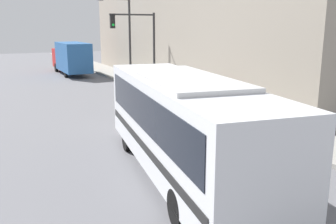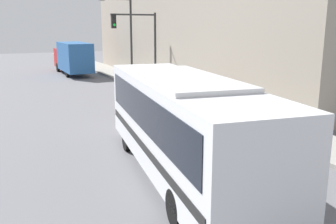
{
  "view_description": "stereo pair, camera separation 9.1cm",
  "coord_description": "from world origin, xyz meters",
  "px_view_note": "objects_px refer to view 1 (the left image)",
  "views": [
    {
      "loc": [
        -5.68,
        -10.48,
        4.68
      ],
      "look_at": [
        0.62,
        2.29,
        1.4
      ],
      "focal_mm": 40.0,
      "sensor_mm": 36.0,
      "label": 1
    },
    {
      "loc": [
        -5.59,
        -10.52,
        4.68
      ],
      "look_at": [
        0.62,
        2.29,
        1.4
      ],
      "focal_mm": 40.0,
      "sensor_mm": 36.0,
      "label": 2
    }
  ],
  "objects_px": {
    "pedestrian_near_corner": "(205,91)",
    "traffic_light_pole": "(139,38)",
    "delivery_truck": "(71,57)",
    "fire_hydrant": "(243,116)",
    "city_bus": "(182,120)",
    "street_lamp": "(125,32)",
    "parking_meter": "(188,89)",
    "pedestrian_mid_block": "(200,91)"
  },
  "relations": [
    {
      "from": "delivery_truck",
      "to": "fire_hydrant",
      "type": "distance_m",
      "value": 23.66
    },
    {
      "from": "city_bus",
      "to": "fire_hydrant",
      "type": "xyz_separation_m",
      "value": [
        5.48,
        4.05,
        -1.31
      ]
    },
    {
      "from": "pedestrian_near_corner",
      "to": "traffic_light_pole",
      "type": "bearing_deg",
      "value": 102.99
    },
    {
      "from": "street_lamp",
      "to": "delivery_truck",
      "type": "bearing_deg",
      "value": 110.15
    },
    {
      "from": "fire_hydrant",
      "to": "traffic_light_pole",
      "type": "xyz_separation_m",
      "value": [
        -0.96,
        10.56,
        3.33
      ]
    },
    {
      "from": "parking_meter",
      "to": "pedestrian_near_corner",
      "type": "height_order",
      "value": "pedestrian_near_corner"
    },
    {
      "from": "pedestrian_near_corner",
      "to": "fire_hydrant",
      "type": "bearing_deg",
      "value": -96.82
    },
    {
      "from": "city_bus",
      "to": "delivery_truck",
      "type": "xyz_separation_m",
      "value": [
        2.48,
        27.5,
        -0.16
      ]
    },
    {
      "from": "city_bus",
      "to": "fire_hydrant",
      "type": "relative_size",
      "value": 13.95
    },
    {
      "from": "street_lamp",
      "to": "traffic_light_pole",
      "type": "bearing_deg",
      "value": -99.18
    },
    {
      "from": "delivery_truck",
      "to": "parking_meter",
      "type": "xyz_separation_m",
      "value": [
        3.0,
        -18.1,
        -0.69
      ]
    },
    {
      "from": "street_lamp",
      "to": "pedestrian_mid_block",
      "type": "height_order",
      "value": "street_lamp"
    },
    {
      "from": "city_bus",
      "to": "pedestrian_mid_block",
      "type": "height_order",
      "value": "city_bus"
    },
    {
      "from": "delivery_truck",
      "to": "traffic_light_pole",
      "type": "bearing_deg",
      "value": -81.0
    },
    {
      "from": "fire_hydrant",
      "to": "pedestrian_near_corner",
      "type": "xyz_separation_m",
      "value": [
        0.5,
        4.22,
        0.48
      ]
    },
    {
      "from": "pedestrian_mid_block",
      "to": "city_bus",
      "type": "bearing_deg",
      "value": -124.11
    },
    {
      "from": "fire_hydrant",
      "to": "street_lamp",
      "type": "height_order",
      "value": "street_lamp"
    },
    {
      "from": "traffic_light_pole",
      "to": "pedestrian_mid_block",
      "type": "relative_size",
      "value": 3.39
    },
    {
      "from": "parking_meter",
      "to": "street_lamp",
      "type": "distance_m",
      "value": 10.79
    },
    {
      "from": "traffic_light_pole",
      "to": "pedestrian_near_corner",
      "type": "relative_size",
      "value": 3.24
    },
    {
      "from": "delivery_truck",
      "to": "fire_hydrant",
      "type": "bearing_deg",
      "value": -82.71
    },
    {
      "from": "city_bus",
      "to": "pedestrian_mid_block",
      "type": "bearing_deg",
      "value": 64.32
    },
    {
      "from": "parking_meter",
      "to": "street_lamp",
      "type": "relative_size",
      "value": 0.18
    },
    {
      "from": "pedestrian_near_corner",
      "to": "city_bus",
      "type": "bearing_deg",
      "value": -125.89
    },
    {
      "from": "delivery_truck",
      "to": "traffic_light_pole",
      "type": "relative_size",
      "value": 1.56
    },
    {
      "from": "delivery_truck",
      "to": "traffic_light_pole",
      "type": "height_order",
      "value": "traffic_light_pole"
    },
    {
      "from": "delivery_truck",
      "to": "street_lamp",
      "type": "height_order",
      "value": "street_lamp"
    },
    {
      "from": "fire_hydrant",
      "to": "street_lamp",
      "type": "bearing_deg",
      "value": 90.5
    },
    {
      "from": "delivery_truck",
      "to": "pedestrian_near_corner",
      "type": "height_order",
      "value": "delivery_truck"
    },
    {
      "from": "fire_hydrant",
      "to": "street_lamp",
      "type": "distance_m",
      "value": 16.06
    },
    {
      "from": "traffic_light_pole",
      "to": "pedestrian_mid_block",
      "type": "height_order",
      "value": "traffic_light_pole"
    },
    {
      "from": "fire_hydrant",
      "to": "pedestrian_mid_block",
      "type": "relative_size",
      "value": 0.46
    },
    {
      "from": "pedestrian_mid_block",
      "to": "fire_hydrant",
      "type": "bearing_deg",
      "value": -95.75
    },
    {
      "from": "city_bus",
      "to": "fire_hydrant",
      "type": "height_order",
      "value": "city_bus"
    },
    {
      "from": "fire_hydrant",
      "to": "pedestrian_near_corner",
      "type": "relative_size",
      "value": 0.44
    },
    {
      "from": "delivery_truck",
      "to": "city_bus",
      "type": "bearing_deg",
      "value": -95.16
    },
    {
      "from": "fire_hydrant",
      "to": "pedestrian_near_corner",
      "type": "bearing_deg",
      "value": 83.18
    },
    {
      "from": "city_bus",
      "to": "delivery_truck",
      "type": "bearing_deg",
      "value": 93.28
    },
    {
      "from": "city_bus",
      "to": "traffic_light_pole",
      "type": "relative_size",
      "value": 1.9
    },
    {
      "from": "delivery_truck",
      "to": "pedestrian_near_corner",
      "type": "xyz_separation_m",
      "value": [
        3.5,
        -19.23,
        -0.67
      ]
    },
    {
      "from": "delivery_truck",
      "to": "fire_hydrant",
      "type": "xyz_separation_m",
      "value": [
        3.0,
        -23.44,
        -1.15
      ]
    },
    {
      "from": "city_bus",
      "to": "street_lamp",
      "type": "height_order",
      "value": "street_lamp"
    }
  ]
}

